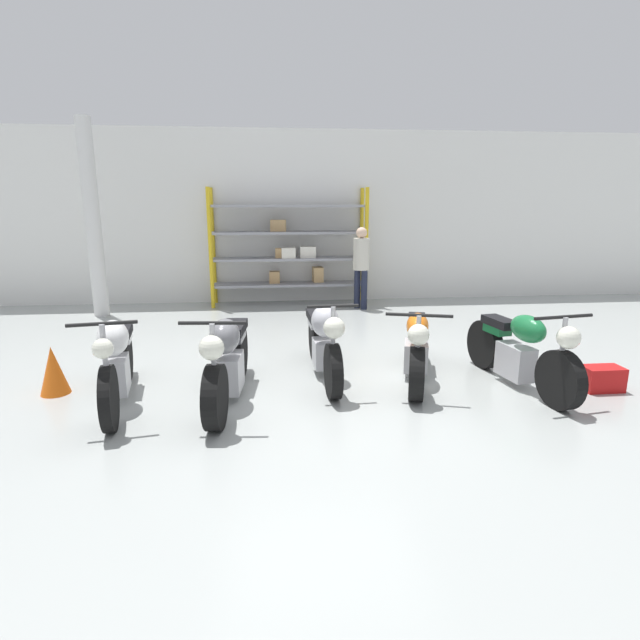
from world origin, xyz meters
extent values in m
plane|color=#9EA3A0|center=(0.00, 0.00, 0.00)|extent=(30.00, 30.00, 0.00)
cube|color=white|center=(0.00, 5.32, 1.80)|extent=(30.00, 0.08, 3.60)
cylinder|color=gold|center=(-1.77, 4.68, 1.21)|extent=(0.08, 0.08, 2.41)
cylinder|color=gold|center=(1.40, 4.68, 1.21)|extent=(0.08, 0.08, 2.41)
cylinder|color=gold|center=(-1.77, 5.23, 1.21)|extent=(0.08, 0.08, 2.41)
cylinder|color=gold|center=(1.40, 5.23, 1.21)|extent=(0.08, 0.08, 2.41)
cube|color=gray|center=(-0.18, 4.95, 0.42)|extent=(3.17, 0.55, 0.05)
cube|color=gray|center=(-0.18, 4.95, 0.96)|extent=(3.17, 0.55, 0.05)
cube|color=gray|center=(-0.18, 4.95, 1.50)|extent=(3.17, 0.55, 0.05)
cube|color=gray|center=(-0.18, 4.95, 2.04)|extent=(3.17, 0.55, 0.05)
cube|color=silver|center=(-0.20, 4.81, 1.09)|extent=(0.29, 0.21, 0.22)
cube|color=tan|center=(-0.40, 5.01, 1.64)|extent=(0.33, 0.21, 0.24)
cube|color=silver|center=(0.22, 4.92, 1.10)|extent=(0.35, 0.33, 0.23)
cube|color=tan|center=(0.43, 5.07, 0.60)|extent=(0.23, 0.29, 0.31)
cube|color=tan|center=(-0.49, 5.01, 0.57)|extent=(0.22, 0.25, 0.25)
cube|color=tan|center=(-0.30, 4.90, 1.09)|extent=(0.35, 0.21, 0.20)
cylinder|color=silver|center=(-3.81, 4.17, 1.80)|extent=(0.28, 0.28, 3.60)
cylinder|color=black|center=(-2.14, -0.98, 0.32)|extent=(0.20, 0.65, 0.64)
cylinder|color=black|center=(-2.37, 0.46, 0.32)|extent=(0.20, 0.65, 0.64)
cube|color=#ADADB2|center=(-2.26, -0.21, 0.29)|extent=(0.26, 0.48, 0.38)
ellipsoid|color=silver|center=(-2.23, -0.38, 0.75)|extent=(0.38, 0.52, 0.36)
cube|color=black|center=(-2.31, 0.11, 0.69)|extent=(0.33, 0.51, 0.10)
cube|color=silver|center=(-2.33, 0.21, 0.60)|extent=(0.27, 0.36, 0.12)
cylinder|color=#ADADB2|center=(-2.14, -0.96, 0.67)|extent=(0.06, 0.06, 0.71)
sphere|color=silver|center=(-2.13, -1.03, 0.82)|extent=(0.19, 0.19, 0.19)
cylinder|color=black|center=(-2.14, -0.93, 1.03)|extent=(0.61, 0.13, 0.04)
cylinder|color=black|center=(-1.15, -1.05, 0.32)|extent=(0.21, 0.65, 0.64)
cylinder|color=black|center=(-1.01, 0.43, 0.32)|extent=(0.21, 0.65, 0.64)
cube|color=#ADADB2|center=(-1.07, -0.26, 0.29)|extent=(0.31, 0.50, 0.40)
ellipsoid|color=slate|center=(-1.09, -0.43, 0.75)|extent=(0.36, 0.56, 0.37)
cube|color=black|center=(-1.04, 0.15, 0.69)|extent=(0.31, 0.61, 0.10)
cube|color=slate|center=(-1.03, 0.17, 0.60)|extent=(0.26, 0.43, 0.12)
cylinder|color=#ADADB2|center=(-1.14, -1.03, 0.67)|extent=(0.05, 0.05, 0.71)
sphere|color=silver|center=(-1.15, -1.10, 0.82)|extent=(0.23, 0.23, 0.23)
cylinder|color=black|center=(-1.14, -1.00, 1.03)|extent=(0.63, 0.09, 0.04)
cylinder|color=black|center=(0.06, -0.40, 0.31)|extent=(0.15, 0.62, 0.62)
cylinder|color=black|center=(0.01, 1.04, 0.31)|extent=(0.15, 0.62, 0.62)
cube|color=#ADADB2|center=(0.03, 0.37, 0.28)|extent=(0.24, 0.41, 0.34)
ellipsoid|color=#B7B7BF|center=(0.04, 0.20, 0.73)|extent=(0.34, 0.45, 0.39)
cube|color=black|center=(0.02, 0.73, 0.68)|extent=(0.29, 0.59, 0.10)
cube|color=#B7B7BF|center=(0.02, 0.79, 0.59)|extent=(0.25, 0.41, 0.12)
cylinder|color=#ADADB2|center=(0.06, -0.38, 0.67)|extent=(0.05, 0.05, 0.72)
sphere|color=silver|center=(0.06, -0.45, 0.81)|extent=(0.24, 0.24, 0.24)
cylinder|color=black|center=(0.06, -0.35, 1.03)|extent=(0.56, 0.06, 0.04)
cylinder|color=black|center=(0.96, -0.55, 0.30)|extent=(0.32, 0.62, 0.60)
cylinder|color=black|center=(1.35, 0.81, 0.30)|extent=(0.32, 0.62, 0.60)
cube|color=#ADADB2|center=(1.17, 0.18, 0.27)|extent=(0.39, 0.48, 0.35)
ellipsoid|color=orange|center=(1.12, 0.02, 0.69)|extent=(0.40, 0.59, 0.30)
cube|color=black|center=(1.27, 0.53, 0.64)|extent=(0.34, 0.52, 0.10)
cube|color=orange|center=(1.28, 0.57, 0.55)|extent=(0.27, 0.38, 0.12)
cylinder|color=#ADADB2|center=(0.96, -0.53, 0.62)|extent=(0.06, 0.06, 0.64)
sphere|color=silver|center=(0.94, -0.60, 0.75)|extent=(0.23, 0.23, 0.23)
cylinder|color=black|center=(0.97, -0.50, 0.94)|extent=(0.69, 0.23, 0.04)
cylinder|color=black|center=(2.37, -0.93, 0.32)|extent=(0.23, 0.64, 0.63)
cylinder|color=black|center=(2.16, 0.44, 0.32)|extent=(0.23, 0.64, 0.63)
cube|color=#ADADB2|center=(2.26, -0.20, 0.28)|extent=(0.31, 0.51, 0.40)
ellipsoid|color=#196B38|center=(2.28, -0.36, 0.72)|extent=(0.34, 0.57, 0.31)
cube|color=black|center=(2.20, 0.16, 0.68)|extent=(0.29, 0.52, 0.10)
cube|color=#196B38|center=(2.19, 0.20, 0.59)|extent=(0.23, 0.37, 0.12)
cylinder|color=#ADADB2|center=(2.37, -0.91, 0.65)|extent=(0.06, 0.06, 0.66)
sphere|color=silver|center=(2.38, -0.98, 0.78)|extent=(0.23, 0.23, 0.23)
cylinder|color=black|center=(2.36, -0.88, 0.98)|extent=(0.68, 0.14, 0.04)
cylinder|color=#1E2338|center=(1.17, 4.37, 0.40)|extent=(0.13, 0.13, 0.79)
cylinder|color=#1E2338|center=(1.29, 4.23, 0.40)|extent=(0.13, 0.13, 0.79)
cylinder|color=beige|center=(1.23, 4.30, 1.11)|extent=(0.45, 0.45, 0.63)
sphere|color=beige|center=(1.23, 4.30, 1.53)|extent=(0.22, 0.22, 0.22)
cube|color=red|center=(3.17, -0.49, 0.14)|extent=(0.44, 0.26, 0.28)
cone|color=orange|center=(-3.05, 0.05, 0.28)|extent=(0.32, 0.32, 0.55)
camera|label=1|loc=(-0.61, -5.54, 2.11)|focal=28.00mm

